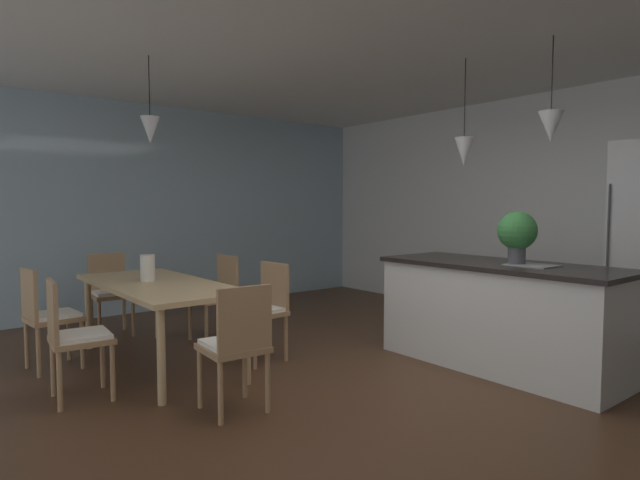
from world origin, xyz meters
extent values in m
cube|color=#4C301E|center=(0.00, 0.00, -0.02)|extent=(10.00, 8.40, 0.04)
cube|color=white|center=(0.00, 0.00, 2.76)|extent=(10.00, 8.40, 0.12)
cube|color=white|center=(0.00, 3.26, 1.35)|extent=(10.00, 0.12, 2.70)
cube|color=#9EB7C6|center=(-4.06, 0.00, 1.35)|extent=(0.06, 8.40, 2.70)
cube|color=tan|center=(-1.70, -0.95, 0.70)|extent=(1.99, 0.84, 0.04)
cylinder|color=tan|center=(-2.61, -0.61, 0.35)|extent=(0.06, 0.06, 0.70)
cylinder|color=tan|center=(-0.79, -0.61, 0.35)|extent=(0.06, 0.06, 0.70)
cylinder|color=tan|center=(-2.61, -1.29, 0.35)|extent=(0.06, 0.06, 0.70)
cylinder|color=tan|center=(-0.79, -1.29, 0.35)|extent=(0.06, 0.06, 0.70)
cube|color=#A87F56|center=(-2.15, -0.21, 0.43)|extent=(0.42, 0.42, 0.04)
cube|color=white|center=(-2.15, -0.21, 0.47)|extent=(0.38, 0.38, 0.03)
cube|color=#A87F56|center=(-2.15, -0.03, 0.66)|extent=(0.38, 0.05, 0.42)
cylinder|color=#A87F56|center=(-1.97, -0.37, 0.21)|extent=(0.04, 0.04, 0.41)
cylinder|color=#A87F56|center=(-2.31, -0.39, 0.21)|extent=(0.04, 0.04, 0.41)
cylinder|color=#A87F56|center=(-1.98, -0.03, 0.21)|extent=(0.04, 0.04, 0.41)
cylinder|color=#A87F56|center=(-2.32, -0.05, 0.21)|extent=(0.04, 0.04, 0.41)
cube|color=#A87F56|center=(-1.25, -1.69, 0.43)|extent=(0.43, 0.43, 0.04)
cube|color=white|center=(-1.25, -1.69, 0.47)|extent=(0.39, 0.39, 0.03)
cube|color=#A87F56|center=(-1.27, -1.87, 0.66)|extent=(0.38, 0.06, 0.42)
cylinder|color=#A87F56|center=(-1.41, -1.51, 0.21)|extent=(0.04, 0.04, 0.41)
cylinder|color=#A87F56|center=(-1.07, -1.54, 0.21)|extent=(0.04, 0.04, 0.41)
cylinder|color=#A87F56|center=(-1.43, -1.85, 0.21)|extent=(0.04, 0.04, 0.41)
cylinder|color=#A87F56|center=(-1.10, -1.87, 0.21)|extent=(0.04, 0.04, 0.41)
cube|color=#A87F56|center=(-2.15, -1.69, 0.43)|extent=(0.43, 0.43, 0.04)
cube|color=white|center=(-2.15, -1.69, 0.47)|extent=(0.39, 0.39, 0.03)
cube|color=#A87F56|center=(-2.13, -1.87, 0.66)|extent=(0.38, 0.06, 0.42)
cylinder|color=#A87F56|center=(-2.33, -1.54, 0.21)|extent=(0.04, 0.04, 0.41)
cylinder|color=#A87F56|center=(-1.99, -1.51, 0.21)|extent=(0.04, 0.04, 0.41)
cylinder|color=#A87F56|center=(-2.30, -1.88, 0.21)|extent=(0.04, 0.04, 0.41)
cylinder|color=#A87F56|center=(-1.96, -1.85, 0.21)|extent=(0.04, 0.04, 0.41)
cube|color=#A87F56|center=(-1.25, -0.21, 0.43)|extent=(0.43, 0.43, 0.04)
cube|color=white|center=(-1.25, -0.21, 0.47)|extent=(0.39, 0.39, 0.03)
cube|color=#A87F56|center=(-1.27, -0.03, 0.66)|extent=(0.38, 0.06, 0.42)
cylinder|color=#A87F56|center=(-1.07, -0.36, 0.21)|extent=(0.04, 0.04, 0.41)
cylinder|color=#A87F56|center=(-1.41, -0.39, 0.21)|extent=(0.04, 0.04, 0.41)
cylinder|color=#A87F56|center=(-1.10, -0.02, 0.21)|extent=(0.04, 0.04, 0.41)
cylinder|color=#A87F56|center=(-1.43, -0.05, 0.21)|extent=(0.04, 0.04, 0.41)
cube|color=#A87F56|center=(-3.01, -0.95, 0.43)|extent=(0.42, 0.42, 0.04)
cube|color=white|center=(-3.01, -0.95, 0.47)|extent=(0.38, 0.38, 0.03)
cube|color=#A87F56|center=(-3.19, -0.94, 0.66)|extent=(0.05, 0.38, 0.42)
cylinder|color=#A87F56|center=(-2.83, -0.79, 0.21)|extent=(0.04, 0.04, 0.41)
cylinder|color=#A87F56|center=(-2.85, -1.13, 0.21)|extent=(0.04, 0.04, 0.41)
cylinder|color=#A87F56|center=(-3.17, -0.77, 0.21)|extent=(0.04, 0.04, 0.41)
cylinder|color=#A87F56|center=(-3.19, -1.11, 0.21)|extent=(0.04, 0.04, 0.41)
cube|color=#A87F56|center=(-0.39, -0.95, 0.43)|extent=(0.43, 0.43, 0.04)
cube|color=white|center=(-0.39, -0.95, 0.47)|extent=(0.38, 0.38, 0.03)
cube|color=#A87F56|center=(-0.21, -0.96, 0.66)|extent=(0.05, 0.38, 0.42)
cylinder|color=#A87F56|center=(-0.57, -1.11, 0.21)|extent=(0.04, 0.04, 0.41)
cylinder|color=#A87F56|center=(-0.54, -0.77, 0.21)|extent=(0.04, 0.04, 0.41)
cylinder|color=#A87F56|center=(-0.23, -1.13, 0.21)|extent=(0.04, 0.04, 0.41)
cylinder|color=#A87F56|center=(-0.20, -0.79, 0.21)|extent=(0.04, 0.04, 0.41)
cube|color=silver|center=(0.19, 1.32, 0.44)|extent=(2.01, 0.78, 0.88)
cube|color=black|center=(0.19, 1.32, 0.88)|extent=(2.07, 0.84, 0.04)
cube|color=gray|center=(0.47, 1.32, 0.91)|extent=(0.36, 0.30, 0.01)
cylinder|color=#4C4C4C|center=(0.55, 2.52, 0.99)|extent=(0.02, 0.02, 1.19)
cylinder|color=black|center=(-1.88, -0.92, 2.44)|extent=(0.01, 0.01, 0.53)
cone|color=#B7B7B7|center=(-1.88, -0.92, 2.05)|extent=(0.17, 0.17, 0.24)
cylinder|color=black|center=(-0.21, 1.32, 2.35)|extent=(0.01, 0.01, 0.70)
cone|color=#B7B7B7|center=(-0.21, 1.32, 1.87)|extent=(0.17, 0.17, 0.26)
cylinder|color=black|center=(0.59, 1.32, 2.41)|extent=(0.01, 0.01, 0.58)
cone|color=#B7B7B7|center=(0.59, 1.32, 2.00)|extent=(0.19, 0.19, 0.24)
cylinder|color=#4C4C51|center=(0.33, 1.32, 0.97)|extent=(0.14, 0.14, 0.14)
sphere|color=#387F3D|center=(0.33, 1.32, 1.18)|extent=(0.32, 0.32, 0.32)
cylinder|color=silver|center=(-1.84, -0.99, 0.84)|extent=(0.13, 0.13, 0.23)
camera|label=1|loc=(2.68, -2.65, 1.39)|focal=29.29mm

